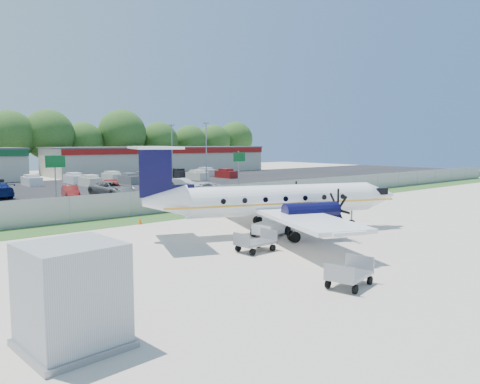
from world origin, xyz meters
TOP-DOWN VIEW (x-y plane):
  - ground at (0.00, 0.00)m, footprint 170.00×170.00m
  - grass_verge at (0.00, 12.00)m, footprint 170.00×4.00m
  - access_road at (0.00, 19.00)m, footprint 170.00×8.00m
  - parking_lot at (0.00, 40.00)m, footprint 170.00×32.00m
  - perimeter_fence at (0.00, 14.00)m, footprint 120.00×0.06m
  - building_east at (26.00, 61.98)m, footprint 44.40×12.40m
  - sign_left at (-8.00, 22.91)m, footprint 1.80×0.26m
  - sign_mid at (3.00, 22.91)m, footprint 1.80×0.26m
  - sign_right at (14.00, 22.91)m, footprint 1.80×0.26m
  - light_pole_ne at (20.00, 38.00)m, footprint 0.90×0.35m
  - light_pole_se at (20.00, 48.00)m, footprint 0.90×0.35m
  - tree_line at (0.00, 74.00)m, footprint 112.00×6.00m
  - aircraft at (-0.91, 1.18)m, footprint 18.75×18.23m
  - pushback_tug at (-1.70, 0.76)m, footprint 2.69×2.26m
  - baggage_cart_near at (-5.55, -1.96)m, footprint 2.18×1.35m
  - baggage_cart_far at (-6.79, -9.23)m, footprint 2.40×1.75m
  - service_container at (-17.79, -7.58)m, footprint 2.99×2.99m
  - cone_starboard_wing at (-6.28, 10.06)m, footprint 0.34×0.34m
  - road_car_mid at (6.61, 20.70)m, footprint 6.27×3.10m
  - road_car_east at (25.02, 17.46)m, footprint 5.22×3.15m
  - parked_car_b at (-4.30, 29.50)m, footprint 2.37×4.48m
  - parked_car_c at (0.06, 28.42)m, footprint 3.94×6.57m
  - parked_car_d at (7.41, 28.95)m, footprint 1.98×4.04m
  - parked_car_e at (10.40, 29.77)m, footprint 2.84×4.64m
  - parked_car_g at (2.98, 35.46)m, footprint 2.41×4.37m
  - far_parking_rows at (0.00, 45.00)m, footprint 56.00×10.00m

SIDE VIEW (x-z plane):
  - ground at x=0.00m, z-range 0.00..0.00m
  - tree_line at x=0.00m, z-range -7.00..7.00m
  - road_car_mid at x=6.61m, z-range -0.85..0.85m
  - road_car_east at x=25.02m, z-range -0.68..0.68m
  - parked_car_b at x=-4.30m, z-range -0.70..0.70m
  - parked_car_c at x=0.06m, z-range -0.85..0.85m
  - parked_car_d at x=7.41m, z-range -0.64..0.64m
  - parked_car_e at x=10.40m, z-range -0.72..0.72m
  - parked_car_g at x=2.98m, z-range -0.68..0.68m
  - far_parking_rows at x=0.00m, z-range -0.80..0.80m
  - grass_verge at x=0.00m, z-range 0.00..0.02m
  - access_road at x=0.00m, z-range 0.00..0.02m
  - parking_lot at x=0.00m, z-range 0.00..0.02m
  - cone_starboard_wing at x=-6.28m, z-range -0.01..0.48m
  - baggage_cart_near at x=-5.55m, z-range -0.04..1.10m
  - baggage_cart_far at x=-6.79m, z-range -0.04..1.10m
  - pushback_tug at x=-1.70m, z-range -0.03..1.27m
  - perimeter_fence at x=0.00m, z-range 0.01..2.00m
  - service_container at x=-17.79m, z-range -0.10..3.00m
  - aircraft at x=-0.91m, z-range -0.66..5.12m
  - building_east at x=26.00m, z-range 0.01..5.25m
  - sign_left at x=-8.00m, z-range 1.11..6.11m
  - sign_mid at x=3.00m, z-range 1.11..6.11m
  - sign_right at x=14.00m, z-range 1.11..6.11m
  - light_pole_ne at x=20.00m, z-range 0.69..9.78m
  - light_pole_se at x=20.00m, z-range 0.69..9.78m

